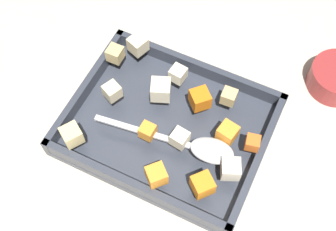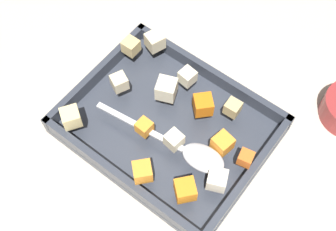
{
  "view_description": "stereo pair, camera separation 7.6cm",
  "coord_description": "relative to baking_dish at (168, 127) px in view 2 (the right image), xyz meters",
  "views": [
    {
      "loc": [
        0.16,
        -0.33,
        0.72
      ],
      "look_at": [
        -0.0,
        0.0,
        0.05
      ],
      "focal_mm": 48.29,
      "sensor_mm": 36.0,
      "label": 1
    },
    {
      "loc": [
        0.23,
        -0.29,
        0.72
      ],
      "look_at": [
        -0.0,
        0.0,
        0.05
      ],
      "focal_mm": 48.29,
      "sensor_mm": 36.0,
      "label": 2
    }
  ],
  "objects": [
    {
      "name": "baking_dish",
      "position": [
        0.0,
        0.0,
        0.0
      ],
      "size": [
        0.34,
        0.27,
        0.04
      ],
      "color": "#333842",
      "rests_on": "ground_plane"
    },
    {
      "name": "carrot_chunk_mid_left",
      "position": [
        0.04,
        0.05,
        0.05
      ],
      "size": [
        0.04,
        0.04,
        0.03
      ],
      "primitive_type": "cube",
      "rotation": [
        0.0,
        0.0,
        2.37
      ],
      "color": "orange",
      "rests_on": "baking_dish"
    },
    {
      "name": "parsnip_chunk_corner_se",
      "position": [
        0.13,
        -0.05,
        0.05
      ],
      "size": [
        0.04,
        0.04,
        0.03
      ],
      "primitive_type": "cube",
      "rotation": [
        0.0,
        0.0,
        0.41
      ],
      "color": "silver",
      "rests_on": "baking_dish"
    },
    {
      "name": "carrot_chunk_near_right",
      "position": [
        0.1,
        0.01,
        0.05
      ],
      "size": [
        0.03,
        0.03,
        0.03
      ],
      "primitive_type": "cube",
      "rotation": [
        0.0,
        0.0,
        1.38
      ],
      "color": "orange",
      "rests_on": "baking_dish"
    },
    {
      "name": "potato_chunk_corner_nw",
      "position": [
        0.08,
        0.08,
        0.04
      ],
      "size": [
        0.03,
        0.03,
        0.02
      ],
      "primitive_type": "cube",
      "rotation": [
        0.0,
        0.0,
        4.76
      ],
      "color": "tan",
      "rests_on": "baking_dish"
    },
    {
      "name": "carrot_chunk_center",
      "position": [
        0.1,
        -0.09,
        0.05
      ],
      "size": [
        0.04,
        0.04,
        0.03
      ],
      "primitive_type": "cube",
      "rotation": [
        0.0,
        0.0,
        4.01
      ],
      "color": "orange",
      "rests_on": "baking_dish"
    },
    {
      "name": "carrot_chunk_heap_top",
      "position": [
        -0.02,
        -0.04,
        0.04
      ],
      "size": [
        0.02,
        0.02,
        0.02
      ],
      "primitive_type": "cube",
      "rotation": [
        0.0,
        0.0,
        1.53
      ],
      "color": "orange",
      "rests_on": "baking_dish"
    },
    {
      "name": "serving_spoon",
      "position": [
        0.08,
        -0.03,
        0.04
      ],
      "size": [
        0.24,
        0.06,
        0.02
      ],
      "rotation": [
        0.0,
        0.0,
        3.27
      ],
      "color": "silver",
      "rests_on": "baking_dish"
    },
    {
      "name": "carrot_chunk_back_center",
      "position": [
        0.03,
        -0.11,
        0.05
      ],
      "size": [
        0.04,
        0.04,
        0.03
      ],
      "primitive_type": "cube",
      "rotation": [
        0.0,
        0.0,
        2.41
      ],
      "color": "orange",
      "rests_on": "baking_dish"
    },
    {
      "name": "potato_chunk_corner_ne",
      "position": [
        -0.02,
        0.08,
        0.04
      ],
      "size": [
        0.03,
        0.03,
        0.03
      ],
      "primitive_type": "cube",
      "rotation": [
        0.0,
        0.0,
        4.59
      ],
      "color": "beige",
      "rests_on": "baking_dish"
    },
    {
      "name": "ground_plane",
      "position": [
        0.0,
        -0.0,
        -0.01
      ],
      "size": [
        4.0,
        4.0,
        0.0
      ],
      "primitive_type": "plane",
      "color": "#BCB29E"
    },
    {
      "name": "potato_chunk_near_spoon",
      "position": [
        -0.14,
        0.07,
        0.04
      ],
      "size": [
        0.03,
        0.03,
        0.03
      ],
      "primitive_type": "cube",
      "rotation": [
        0.0,
        0.0,
        4.72
      ],
      "color": "tan",
      "rests_on": "baking_dish"
    },
    {
      "name": "potato_chunk_rim_edge",
      "position": [
        -0.11,
        -0.0,
        0.04
      ],
      "size": [
        0.04,
        0.04,
        0.03
      ],
      "primitive_type": "cube",
      "rotation": [
        0.0,
        0.0,
        2.71
      ],
      "color": "beige",
      "rests_on": "baking_dish"
    },
    {
      "name": "potato_chunk_front_center",
      "position": [
        -0.13,
        -0.1,
        0.05
      ],
      "size": [
        0.04,
        0.04,
        0.03
      ],
      "primitive_type": "cube",
      "rotation": [
        0.0,
        0.0,
        1.0
      ],
      "color": "#E0CC89",
      "rests_on": "baking_dish"
    },
    {
      "name": "potato_chunk_far_left",
      "position": [
        0.04,
        -0.03,
        0.04
      ],
      "size": [
        0.03,
        0.03,
        0.03
      ],
      "primitive_type": "cube",
      "rotation": [
        0.0,
        0.0,
        4.58
      ],
      "color": "beige",
      "rests_on": "baking_dish"
    },
    {
      "name": "carrot_chunk_far_right",
      "position": [
        0.15,
        0.01,
        0.04
      ],
      "size": [
        0.03,
        0.03,
        0.02
      ],
      "primitive_type": "cube",
      "rotation": [
        0.0,
        0.0,
        4.92
      ],
      "color": "orange",
      "rests_on": "baking_dish"
    },
    {
      "name": "potato_chunk_near_left",
      "position": [
        -0.11,
        0.11,
        0.05
      ],
      "size": [
        0.04,
        0.04,
        0.03
      ],
      "primitive_type": "cube",
      "rotation": [
        0.0,
        0.0,
        5.94
      ],
      "color": "beige",
      "rests_on": "baking_dish"
    },
    {
      "name": "potato_chunk_corner_sw",
      "position": [
        -0.03,
        0.04,
        0.05
      ],
      "size": [
        0.04,
        0.04,
        0.03
      ],
      "primitive_type": "cube",
      "rotation": [
        0.0,
        0.0,
        0.38
      ],
      "color": "beige",
      "rests_on": "baking_dish"
    }
  ]
}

